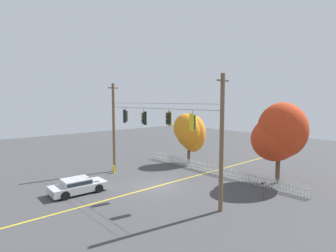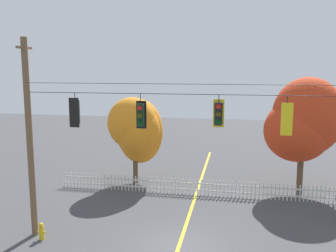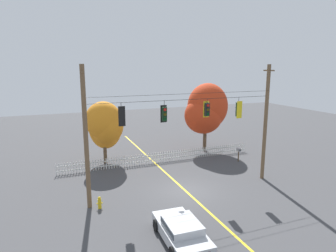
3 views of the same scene
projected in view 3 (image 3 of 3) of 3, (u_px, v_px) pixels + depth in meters
ground at (186, 191)px, 21.09m from camera, size 80.00×80.00×0.00m
lane_centerline_stripe at (186, 191)px, 21.09m from camera, size 0.16×36.00×0.01m
signal_support_span at (186, 129)px, 20.19m from camera, size 13.57×1.10×8.82m
traffic_signal_northbound_primary at (121, 116)px, 18.33m from camera, size 0.43×0.38×1.45m
traffic_signal_northbound_secondary at (164, 114)px, 19.39m from camera, size 0.43×0.38×1.45m
traffic_signal_westbound_side at (207, 109)px, 20.51m from camera, size 0.43×0.38×1.31m
traffic_signal_southbound_primary at (238, 109)px, 21.45m from camera, size 0.43×0.38×1.51m
white_picket_fence at (161, 157)px, 27.26m from camera, size 18.21×0.06×0.97m
autumn_maple_near_fence at (105, 124)px, 26.41m from camera, size 3.40×3.48×5.69m
autumn_maple_mid at (206, 110)px, 30.23m from camera, size 4.64×3.97×7.00m
parked_car at (181, 230)px, 14.93m from camera, size 2.14×4.23×1.15m
fire_hydrant at (100, 203)px, 18.43m from camera, size 0.38×0.22×0.78m
roadside_mailbox at (239, 151)px, 27.36m from camera, size 0.25×0.44×1.29m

